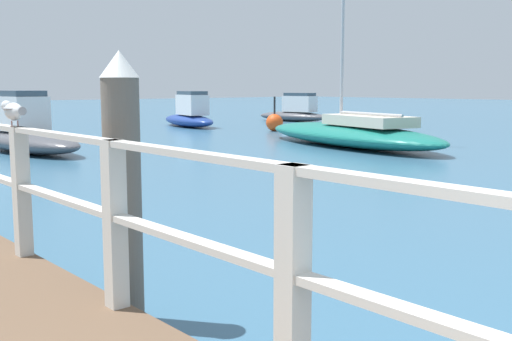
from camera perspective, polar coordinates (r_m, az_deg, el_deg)
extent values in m
cube|color=beige|center=(2.81, 3.37, -10.58)|extent=(0.12, 0.12, 1.09)
cube|color=beige|center=(4.12, -12.79, -4.85)|extent=(0.12, 0.12, 1.09)
cube|color=beige|center=(5.61, -20.70, -1.84)|extent=(0.12, 0.12, 1.09)
cylinder|color=#6B6056|center=(4.80, -12.08, -2.96)|extent=(0.28, 0.28, 1.88)
cone|color=white|center=(4.72, -12.44, 9.52)|extent=(0.29, 0.29, 0.20)
ellipsoid|color=white|center=(5.62, -21.32, 5.05)|extent=(0.14, 0.28, 0.15)
sphere|color=white|center=(5.78, -21.89, 5.53)|extent=(0.09, 0.09, 0.09)
cone|color=gold|center=(5.85, -22.08, 5.54)|extent=(0.02, 0.05, 0.02)
cone|color=#939399|center=(5.46, -20.76, 5.12)|extent=(0.07, 0.08, 0.07)
ellipsoid|color=#939399|center=(5.62, -21.33, 5.32)|extent=(0.18, 0.23, 0.04)
cylinder|color=tan|center=(5.61, -21.48, 4.01)|extent=(0.01, 0.01, 0.05)
cylinder|color=tan|center=(5.62, -20.99, 4.05)|extent=(0.01, 0.01, 0.05)
ellipsoid|color=#197266|center=(19.27, 8.47, 3.25)|extent=(4.11, 8.45, 0.67)
cylinder|color=#B2B2B7|center=(18.41, 10.39, 5.14)|extent=(0.71, 2.79, 0.08)
cube|color=beige|center=(18.46, 10.29, 4.52)|extent=(1.94, 3.15, 0.30)
ellipsoid|color=#4C4C51|center=(32.53, 3.40, 4.97)|extent=(1.97, 4.37, 0.51)
cube|color=white|center=(32.26, 4.01, 6.11)|extent=(1.09, 1.80, 0.81)
cube|color=#334756|center=(32.25, 4.02, 6.97)|extent=(1.01, 1.62, 0.16)
ellipsoid|color=navy|center=(28.27, -6.22, 4.57)|extent=(2.23, 4.71, 0.55)
cube|color=white|center=(27.82, -5.88, 6.01)|extent=(1.20, 1.95, 0.89)
cube|color=#334756|center=(27.81, -5.89, 7.08)|extent=(1.12, 1.76, 0.16)
ellipsoid|color=#4C4C51|center=(18.28, -20.22, 2.49)|extent=(1.89, 5.26, 0.59)
cube|color=white|center=(18.70, -21.00, 4.92)|extent=(1.11, 2.13, 0.95)
cube|color=#334756|center=(18.68, -21.08, 6.61)|extent=(1.03, 1.92, 0.16)
sphere|color=#E54C19|center=(25.35, 1.71, 4.42)|extent=(0.70, 0.70, 0.70)
cylinder|color=#262626|center=(25.32, 1.71, 6.00)|extent=(0.08, 0.08, 0.70)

